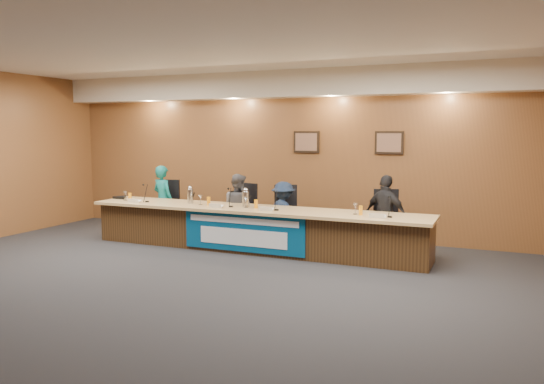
% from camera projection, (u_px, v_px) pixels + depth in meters
% --- Properties ---
extents(floor, '(10.00, 10.00, 0.00)m').
position_uv_depth(floor, '(176.00, 287.00, 7.05)').
color(floor, black).
rests_on(floor, ground).
extents(ceiling, '(10.00, 8.00, 0.04)m').
position_uv_depth(ceiling, '(171.00, 40.00, 6.68)').
color(ceiling, silver).
rests_on(ceiling, wall_back).
extents(wall_back, '(10.00, 0.04, 3.20)m').
position_uv_depth(wall_back, '(288.00, 154.00, 10.51)').
color(wall_back, brown).
rests_on(wall_back, floor).
extents(soffit, '(10.00, 0.50, 0.50)m').
position_uv_depth(soffit, '(283.00, 84.00, 10.13)').
color(soffit, beige).
rests_on(soffit, wall_back).
extents(dais_body, '(6.00, 0.80, 0.70)m').
position_uv_depth(dais_body, '(254.00, 230.00, 9.19)').
color(dais_body, '#3C2713').
rests_on(dais_body, floor).
extents(dais_top, '(6.10, 0.95, 0.05)m').
position_uv_depth(dais_top, '(252.00, 209.00, 9.11)').
color(dais_top, tan).
rests_on(dais_top, dais_body).
extents(banner, '(2.20, 0.02, 0.65)m').
position_uv_depth(banner, '(243.00, 233.00, 8.81)').
color(banner, navy).
rests_on(banner, dais_body).
extents(banner_text_upper, '(2.00, 0.01, 0.10)m').
position_uv_depth(banner_text_upper, '(243.00, 221.00, 8.78)').
color(banner_text_upper, silver).
rests_on(banner_text_upper, banner).
extents(banner_text_lower, '(1.60, 0.01, 0.28)m').
position_uv_depth(banner_text_lower, '(243.00, 237.00, 8.81)').
color(banner_text_lower, silver).
rests_on(banner_text_lower, banner).
extents(wall_photo_left, '(0.52, 0.04, 0.42)m').
position_uv_depth(wall_photo_left, '(307.00, 142.00, 10.30)').
color(wall_photo_left, black).
rests_on(wall_photo_left, wall_back).
extents(wall_photo_right, '(0.52, 0.04, 0.42)m').
position_uv_depth(wall_photo_right, '(389.00, 143.00, 9.66)').
color(wall_photo_right, black).
rests_on(wall_photo_right, wall_back).
extents(panelist_a, '(0.58, 0.46, 1.38)m').
position_uv_depth(panelist_a, '(163.00, 200.00, 10.55)').
color(panelist_a, '#0D5C5B').
rests_on(panelist_a, floor).
extents(panelist_b, '(0.73, 0.65, 1.27)m').
position_uv_depth(panelist_b, '(238.00, 208.00, 9.89)').
color(panelist_b, '#4D4D52').
rests_on(panelist_b, floor).
extents(panelist_c, '(0.85, 0.67, 1.16)m').
position_uv_depth(panelist_c, '(283.00, 214.00, 9.54)').
color(panelist_c, '#132039').
rests_on(panelist_c, floor).
extents(panelist_d, '(0.85, 0.59, 1.34)m').
position_uv_depth(panelist_d, '(386.00, 215.00, 8.80)').
color(panelist_d, black).
rests_on(panelist_d, floor).
extents(office_chair_a, '(0.59, 0.59, 0.08)m').
position_uv_depth(office_chair_a, '(166.00, 210.00, 10.66)').
color(office_chair_a, black).
rests_on(office_chair_a, floor).
extents(office_chair_b, '(0.59, 0.59, 0.08)m').
position_uv_depth(office_chair_b, '(241.00, 215.00, 10.00)').
color(office_chair_b, black).
rests_on(office_chair_b, floor).
extents(office_chair_c, '(0.62, 0.62, 0.08)m').
position_uv_depth(office_chair_c, '(286.00, 218.00, 9.64)').
color(office_chair_c, black).
rests_on(office_chair_c, floor).
extents(office_chair_d, '(0.60, 0.60, 0.08)m').
position_uv_depth(office_chair_d, '(387.00, 225.00, 8.91)').
color(office_chair_d, black).
rests_on(office_chair_d, floor).
extents(nameplate_a, '(0.24, 0.08, 0.10)m').
position_uv_depth(nameplate_a, '(133.00, 200.00, 9.74)').
color(nameplate_a, white).
rests_on(nameplate_a, dais_top).
extents(microphone_a, '(0.07, 0.07, 0.02)m').
position_uv_depth(microphone_a, '(147.00, 202.00, 9.83)').
color(microphone_a, black).
rests_on(microphone_a, dais_top).
extents(juice_glass_a, '(0.06, 0.06, 0.15)m').
position_uv_depth(juice_glass_a, '(130.00, 197.00, 10.02)').
color(juice_glass_a, orange).
rests_on(juice_glass_a, dais_top).
extents(water_glass_a, '(0.08, 0.08, 0.18)m').
position_uv_depth(water_glass_a, '(125.00, 196.00, 10.05)').
color(water_glass_a, silver).
rests_on(water_glass_a, dais_top).
extents(nameplate_b, '(0.24, 0.08, 0.10)m').
position_uv_depth(nameplate_b, '(215.00, 205.00, 9.08)').
color(nameplate_b, white).
rests_on(nameplate_b, dais_top).
extents(microphone_b, '(0.07, 0.07, 0.02)m').
position_uv_depth(microphone_b, '(231.00, 206.00, 9.19)').
color(microphone_b, black).
rests_on(microphone_b, dais_top).
extents(juice_glass_b, '(0.06, 0.06, 0.15)m').
position_uv_depth(juice_glass_b, '(209.00, 201.00, 9.41)').
color(juice_glass_b, orange).
rests_on(juice_glass_b, dais_top).
extents(water_glass_b, '(0.08, 0.08, 0.18)m').
position_uv_depth(water_glass_b, '(200.00, 200.00, 9.44)').
color(water_glass_b, silver).
rests_on(water_glass_b, dais_top).
extents(nameplate_c, '(0.24, 0.08, 0.10)m').
position_uv_depth(nameplate_c, '(265.00, 208.00, 8.73)').
color(nameplate_c, white).
rests_on(nameplate_c, dais_top).
extents(microphone_c, '(0.07, 0.07, 0.02)m').
position_uv_depth(microphone_c, '(277.00, 210.00, 8.79)').
color(microphone_c, black).
rests_on(microphone_c, dais_top).
extents(juice_glass_c, '(0.06, 0.06, 0.15)m').
position_uv_depth(juice_glass_c, '(256.00, 204.00, 9.04)').
color(juice_glass_c, orange).
rests_on(juice_glass_c, dais_top).
extents(water_glass_c, '(0.08, 0.08, 0.18)m').
position_uv_depth(water_glass_c, '(246.00, 202.00, 9.11)').
color(water_glass_c, silver).
rests_on(water_glass_c, dais_top).
extents(nameplate_d, '(0.24, 0.08, 0.10)m').
position_uv_depth(nameplate_d, '(377.00, 215.00, 7.99)').
color(nameplate_d, white).
rests_on(nameplate_d, dais_top).
extents(microphone_d, '(0.07, 0.07, 0.02)m').
position_uv_depth(microphone_d, '(390.00, 217.00, 8.08)').
color(microphone_d, black).
rests_on(microphone_d, dais_top).
extents(juice_glass_d, '(0.06, 0.06, 0.15)m').
position_uv_depth(juice_glass_d, '(361.00, 210.00, 8.29)').
color(juice_glass_d, orange).
rests_on(juice_glass_d, dais_top).
extents(water_glass_d, '(0.08, 0.08, 0.18)m').
position_uv_depth(water_glass_d, '(355.00, 209.00, 8.36)').
color(water_glass_d, silver).
rests_on(water_glass_d, dais_top).
extents(carafe_left, '(0.11, 0.11, 0.26)m').
position_uv_depth(carafe_left, '(190.00, 196.00, 9.65)').
color(carafe_left, silver).
rests_on(carafe_left, dais_top).
extents(carafe_mid, '(0.13, 0.13, 0.26)m').
position_uv_depth(carafe_mid, '(246.00, 199.00, 9.22)').
color(carafe_mid, silver).
rests_on(carafe_mid, dais_top).
extents(speakerphone, '(0.32, 0.32, 0.05)m').
position_uv_depth(speakerphone, '(121.00, 197.00, 10.32)').
color(speakerphone, black).
rests_on(speakerphone, dais_top).
extents(paper_stack, '(0.26, 0.33, 0.01)m').
position_uv_depth(paper_stack, '(379.00, 216.00, 8.19)').
color(paper_stack, white).
rests_on(paper_stack, dais_top).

